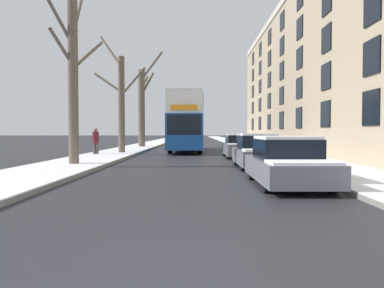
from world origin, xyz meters
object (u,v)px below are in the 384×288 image
bare_tree_left_1 (121,100)px  parked_car_0 (287,163)px  bare_tree_left_2 (142,105)px  pedestrian_left_sidewalk (96,141)px  parked_car_1 (257,152)px  parked_car_2 (240,147)px  bare_tree_left_0 (73,73)px  double_decker_bus (186,120)px

bare_tree_left_1 → parked_car_0: 16.77m
bare_tree_left_1 → parked_car_0: bearing=-62.1°
bare_tree_left_2 → pedestrian_left_sidewalk: 12.62m
parked_car_1 → pedestrian_left_sidewalk: (-8.90, 7.27, 0.31)m
pedestrian_left_sidewalk → parked_car_0: bearing=120.0°
parked_car_2 → pedestrian_left_sidewalk: size_ratio=2.49×
pedestrian_left_sidewalk → bare_tree_left_1: bearing=-125.7°
parked_car_2 → pedestrian_left_sidewalk: bearing=174.6°
bare_tree_left_0 → bare_tree_left_1: size_ratio=0.97×
bare_tree_left_0 → pedestrian_left_sidewalk: size_ratio=4.50×
parked_car_1 → parked_car_2: 6.42m
bare_tree_left_0 → parked_car_0: 10.33m
parked_car_1 → parked_car_2: (0.00, 6.42, -0.02)m
bare_tree_left_1 → parked_car_1: bearing=-50.3°
bare_tree_left_0 → parked_car_1: bearing=-2.2°
parked_car_2 → double_decker_bus: bearing=114.9°
bare_tree_left_2 → parked_car_2: bearing=-59.3°
double_decker_bus → parked_car_0: 19.38m
parked_car_1 → bare_tree_left_1: bearing=129.7°
parked_car_0 → parked_car_2: parked_car_0 is taller
bare_tree_left_2 → parked_car_0: bare_tree_left_2 is taller
parked_car_0 → bare_tree_left_1: bearing=117.9°
bare_tree_left_0 → bare_tree_left_1: bearing=88.4°
bare_tree_left_1 → parked_car_0: bare_tree_left_1 is taller
bare_tree_left_0 → double_decker_bus: 14.26m
bare_tree_left_2 → parked_car_0: size_ratio=2.08×
parked_car_2 → pedestrian_left_sidewalk: pedestrian_left_sidewalk is taller
bare_tree_left_2 → parked_car_1: size_ratio=2.12×
bare_tree_left_2 → pedestrian_left_sidewalk: bare_tree_left_2 is taller
bare_tree_left_0 → parked_car_2: bearing=37.5°
double_decker_bus → parked_car_1: size_ratio=2.73×
bare_tree_left_0 → parked_car_0: bare_tree_left_0 is taller
parked_car_1 → pedestrian_left_sidewalk: bearing=140.8°
parked_car_0 → parked_car_2: (0.00, 11.71, 0.00)m
double_decker_bus → bare_tree_left_0: bearing=-108.8°
bare_tree_left_0 → bare_tree_left_1: 9.00m
parked_car_1 → double_decker_bus: bearing=103.9°
bare_tree_left_1 → double_decker_bus: bare_tree_left_1 is taller
double_decker_bus → bare_tree_left_2: bearing=127.1°
parked_car_0 → parked_car_2: 11.71m
bare_tree_left_0 → parked_car_0: bearing=-35.1°
bare_tree_left_2 → parked_car_1: bearing=-68.3°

